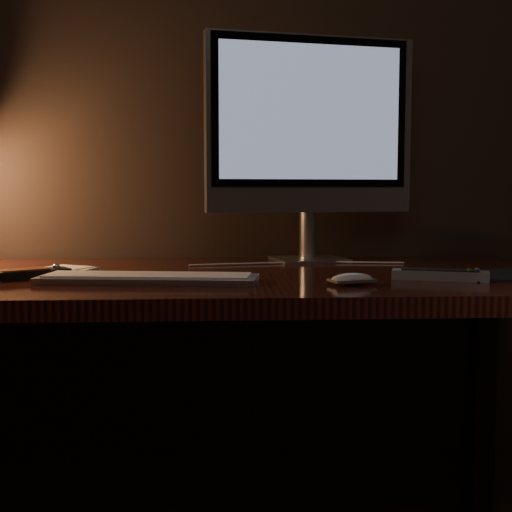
{
  "coord_description": "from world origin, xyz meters",
  "views": [
    {
      "loc": [
        -0.01,
        0.23,
        0.94
      ],
      "look_at": [
        0.08,
        1.73,
        0.8
      ],
      "focal_mm": 50.0,
      "sensor_mm": 36.0,
      "label": 1
    }
  ],
  "objects": [
    {
      "name": "keyboard",
      "position": [
        -0.15,
        1.71,
        0.76
      ],
      "size": [
        0.47,
        0.19,
        0.02
      ],
      "primitive_type": "cube",
      "rotation": [
        0.0,
        0.0,
        -0.13
      ],
      "color": "silver",
      "rests_on": "desk"
    },
    {
      "name": "papers",
      "position": [
        -0.36,
        1.96,
        0.75
      ],
      "size": [
        0.14,
        0.12,
        0.01
      ],
      "primitive_type": "cube",
      "rotation": [
        0.0,
        0.0,
        -0.39
      ],
      "color": "white",
      "rests_on": "desk"
    },
    {
      "name": "mousepad",
      "position": [
        0.62,
        1.78,
        0.75
      ],
      "size": [
        0.27,
        0.24,
        0.0
      ],
      "primitive_type": "cube",
      "rotation": [
        0.0,
        0.0,
        0.28
      ],
      "color": "black",
      "rests_on": "desk"
    },
    {
      "name": "mouse",
      "position": [
        0.26,
        1.65,
        0.76
      ],
      "size": [
        0.1,
        0.07,
        0.02
      ],
      "primitive_type": "ellipsoid",
      "rotation": [
        0.0,
        0.0,
        0.29
      ],
      "color": "white",
      "rests_on": "desk"
    },
    {
      "name": "cable",
      "position": [
        0.2,
        2.04,
        0.75
      ],
      "size": [
        0.55,
        0.01,
        0.0
      ],
      "primitive_type": "cylinder",
      "rotation": [
        0.0,
        1.57,
        -0.01
      ],
      "color": "white",
      "rests_on": "desk"
    },
    {
      "name": "media_remote",
      "position": [
        -0.41,
        1.8,
        0.76
      ],
      "size": [
        0.16,
        0.13,
        0.03
      ],
      "rotation": [
        0.0,
        0.0,
        0.54
      ],
      "color": "black",
      "rests_on": "desk"
    },
    {
      "name": "tv_remote",
      "position": [
        0.47,
        1.71,
        0.76
      ],
      "size": [
        0.21,
        0.11,
        0.03
      ],
      "rotation": [
        0.0,
        0.0,
        -0.34
      ],
      "color": "gray",
      "rests_on": "desk"
    },
    {
      "name": "desk",
      "position": [
        0.0,
        1.93,
        0.62
      ],
      "size": [
        1.6,
        0.75,
        0.75
      ],
      "color": "#3D140E",
      "rests_on": "ground"
    },
    {
      "name": "monitor",
      "position": [
        0.24,
        2.13,
        1.1
      ],
      "size": [
        0.56,
        0.2,
        0.59
      ],
      "rotation": [
        0.0,
        0.0,
        0.19
      ],
      "color": "silver",
      "rests_on": "desk"
    }
  ]
}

